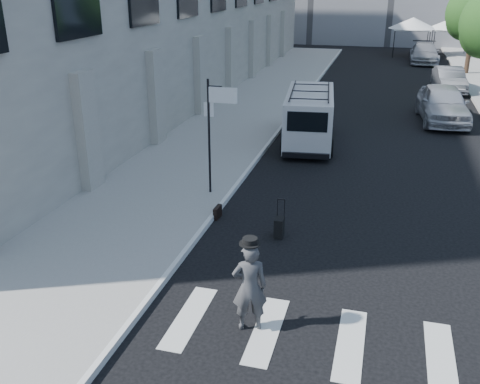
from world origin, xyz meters
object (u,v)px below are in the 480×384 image
Objects in this scene: businessman at (250,287)px; briefcase at (218,212)px; parked_car_c at (424,53)px; suitcase at (279,227)px; parked_car_a at (443,104)px; cargo_van at (309,116)px; parked_car_b at (449,80)px.

businessman is 5.25m from briefcase.
parked_car_c is (4.75, 37.21, -0.15)m from businessman.
parked_car_a is at bearing 69.85° from suitcase.
businessman is at bearing -87.25° from suitcase.
businessman is 4.08m from suitcase.
cargo_van is 14.31m from parked_car_b.
parked_car_c is at bearing 85.31° from parked_car_a.
suitcase is at bearing -18.33° from briefcase.
briefcase is 22.30m from parked_car_b.
briefcase is 14.91m from parked_car_a.
cargo_van reaches higher than parked_car_b.
parked_car_c reaches higher than parked_car_b.
parked_car_c is (4.98, 33.18, 0.49)m from suitcase.
briefcase is 2.05m from suitcase.
businessman is 0.36× the size of parked_car_a.
parked_car_b is at bearing 74.25° from suitcase.
cargo_van is (-0.79, 12.84, 0.18)m from businessman.
parked_car_b is at bearing 56.69° from cargo_van.
businessman reaches higher than briefcase.
briefcase is 0.09× the size of parked_car_a.
businessman is 26.22m from parked_car_b.
parked_car_a is at bearing -101.53° from parked_car_b.
briefcase is at bearing -105.98° from cargo_van.
suitcase is 22.37m from parked_car_b.
businessman is at bearing -92.94° from cargo_van.
parked_car_b is at bearing 71.24° from briefcase.
parked_car_c is (0.00, 19.28, -0.10)m from parked_car_a.
cargo_van reaches higher than briefcase.
parked_car_a is at bearing -123.74° from businessman.
parked_car_b is 11.64m from parked_car_c.
businessman is at bearing -107.16° from parked_car_b.
briefcase is at bearing -101.70° from parked_car_c.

